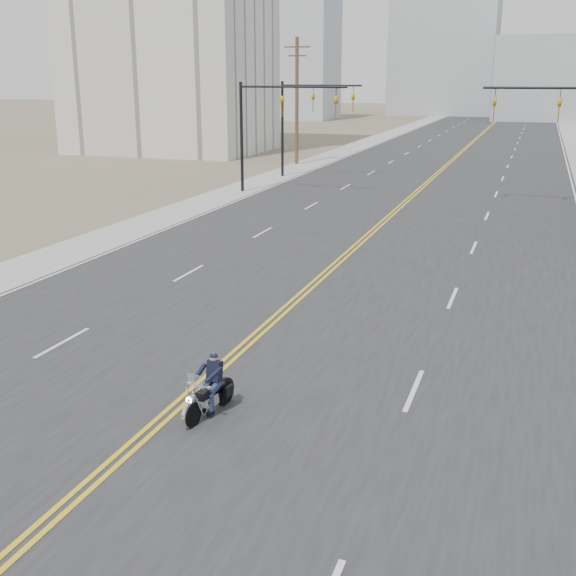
{
  "coord_description": "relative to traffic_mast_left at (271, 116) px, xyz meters",
  "views": [
    {
      "loc": [
        7.31,
        -12.11,
        7.28
      ],
      "look_at": [
        1.02,
        6.23,
        1.6
      ],
      "focal_mm": 45.0,
      "sensor_mm": 36.0,
      "label": 1
    }
  ],
  "objects": [
    {
      "name": "traffic_mast_right",
      "position": [
        17.95,
        0.0,
        0.0
      ],
      "size": [
        7.1,
        0.26,
        7.0
      ],
      "color": "black",
      "rests_on": "ground"
    },
    {
      "name": "haze_bldg_d",
      "position": [
        -3.02,
        108.0,
        8.06
      ],
      "size": [
        20.0,
        15.0,
        26.0
      ],
      "primitive_type": "cube",
      "color": "#ADB2B7",
      "rests_on": "ground"
    },
    {
      "name": "sidewalk_left",
      "position": [
        -2.52,
        38.0,
        -4.93
      ],
      "size": [
        3.0,
        200.0,
        0.01
      ],
      "primitive_type": "cube",
      "color": "#A5A5A0",
      "rests_on": "ground"
    },
    {
      "name": "haze_bldg_a",
      "position": [
        -26.02,
        83.0,
        6.06
      ],
      "size": [
        14.0,
        12.0,
        22.0
      ],
      "primitive_type": "cube",
      "color": "#B7BCC6",
      "rests_on": "ground"
    },
    {
      "name": "traffic_mast_left",
      "position": [
        0.0,
        0.0,
        0.0
      ],
      "size": [
        7.1,
        0.26,
        7.0
      ],
      "color": "black",
      "rests_on": "ground"
    },
    {
      "name": "haze_bldg_f",
      "position": [
        -41.02,
        98.0,
        3.06
      ],
      "size": [
        12.0,
        12.0,
        16.0
      ],
      "primitive_type": "cube",
      "color": "#ADB2B7",
      "rests_on": "ground"
    },
    {
      "name": "road",
      "position": [
        8.98,
        38.0,
        -4.93
      ],
      "size": [
        20.0,
        200.0,
        0.01
      ],
      "primitive_type": "cube",
      "color": "#303033",
      "rests_on": "ground"
    },
    {
      "name": "traffic_mast_far",
      "position": [
        -0.33,
        8.0,
        -0.06
      ],
      "size": [
        6.1,
        0.26,
        7.0
      ],
      "color": "black",
      "rests_on": "ground"
    },
    {
      "name": "utility_pole_left",
      "position": [
        -3.52,
        16.0,
        0.54
      ],
      "size": [
        2.2,
        0.3,
        10.5
      ],
      "color": "brown",
      "rests_on": "ground"
    },
    {
      "name": "motorcyclist",
      "position": [
        9.85,
        -30.77,
        -4.24
      ],
      "size": [
        1.06,
        1.89,
        1.4
      ],
      "primitive_type": null,
      "rotation": [
        0.0,
        0.0,
        2.97
      ],
      "color": "black",
      "rests_on": "ground"
    },
    {
      "name": "ground_plane",
      "position": [
        8.98,
        -32.0,
        -4.94
      ],
      "size": [
        400.0,
        400.0,
        0.0
      ],
      "primitive_type": "plane",
      "color": "#776D56",
      "rests_on": "ground"
    },
    {
      "name": "haze_bldg_b",
      "position": [
        16.98,
        93.0,
        2.06
      ],
      "size": [
        18.0,
        14.0,
        14.0
      ],
      "primitive_type": "cube",
      "color": "#ADB2B7",
      "rests_on": "ground"
    }
  ]
}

